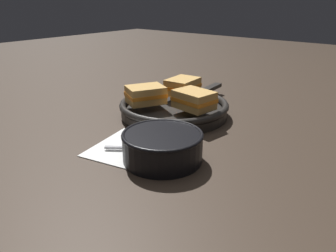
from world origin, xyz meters
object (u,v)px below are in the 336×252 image
Objects in this scene: sandwich_near_right at (183,86)px; sandwich_far_left at (146,95)px; skillet at (174,108)px; sandwich_near_left at (194,100)px; soup_bowl at (163,145)px; spoon at (150,148)px.

sandwich_near_right is 0.14m from sandwich_far_left.
sandwich_near_right is at bearing 109.58° from skillet.
sandwich_near_left is at bearing -40.82° from sandwich_near_right.
soup_bowl is 1.34× the size of sandwich_far_left.
soup_bowl is 0.05m from spoon.
sandwich_near_left is at bearing 62.04° from spoon.
sandwich_near_right is (-0.10, 0.09, 0.00)m from sandwich_near_left.
spoon is 0.21m from sandwich_near_left.
spoon is 0.24m from skillet.
sandwich_near_left and sandwich_near_right have the same top height.
spoon is 1.19× the size of sandwich_near_right.
sandwich_near_right is (-0.03, 0.07, 0.04)m from skillet.
sandwich_near_left is 0.14m from sandwich_far_left.
sandwich_near_right is (-0.13, 0.29, 0.06)m from spoon.
sandwich_far_left is at bearing 99.55° from spoon.
sandwich_near_right is at bearing 120.03° from soup_bowl.
sandwich_near_left is at bearing -12.33° from skillet.
sandwich_far_left is (-0.15, 0.15, 0.06)m from spoon.
soup_bowl is 0.35m from sandwich_near_right.
sandwich_near_right reaches higher than soup_bowl.
skillet is (-0.10, 0.22, 0.01)m from spoon.
spoon is (-0.04, 0.01, -0.03)m from soup_bowl.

